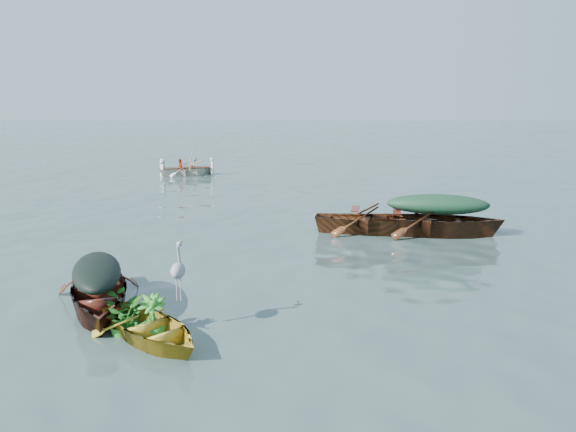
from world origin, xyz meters
name	(u,v)px	position (x,y,z in m)	size (l,w,h in m)	color
ground	(310,260)	(0.00, 0.00, 0.00)	(140.00, 140.00, 0.00)	#374D4A
yellow_dinghy	(151,340)	(-2.42, -4.23, 0.00)	(1.20, 2.77, 0.72)	gold
dark_covered_boat	(100,308)	(-3.65, -2.98, 0.00)	(1.44, 3.87, 0.98)	#571E14
green_tarp_boat	(436,235)	(3.34, 2.33, 0.00)	(1.47, 4.74, 1.13)	#452810
open_wooden_boat	(375,233)	(1.77, 2.52, 0.00)	(1.38, 4.43, 1.04)	brown
rowed_boat	(188,175)	(-5.36, 13.17, 0.00)	(1.05, 3.50, 0.79)	white
dark_tarp_cover	(97,270)	(-3.65, -2.98, 0.69)	(0.79, 2.13, 0.40)	black
green_tarp_cover	(438,204)	(3.34, 2.33, 0.82)	(0.81, 2.61, 0.52)	#153421
thwart_benches	(376,213)	(1.77, 2.52, 0.54)	(0.83, 2.22, 0.04)	#4D1912
heron	(178,279)	(-2.07, -3.80, 0.82)	(0.28, 0.40, 0.92)	#96989E
dinghy_weeds	(132,289)	(-2.80, -3.82, 0.66)	(0.70, 0.90, 0.60)	#24671B
rowers	(187,158)	(-5.36, 13.17, 0.78)	(0.95, 2.45, 0.76)	silver
oars	(188,166)	(-5.36, 13.17, 0.43)	(2.60, 0.60, 0.06)	olive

